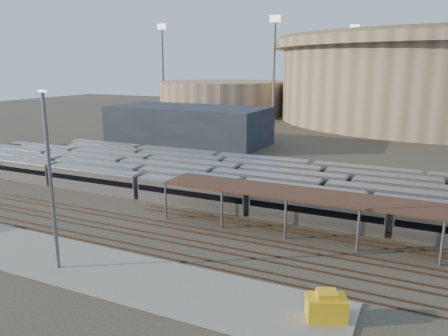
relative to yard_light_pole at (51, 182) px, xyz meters
name	(u,v)px	position (x,y,z in m)	size (l,w,h in m)	color
ground	(214,230)	(9.73, 16.68, -9.41)	(420.00, 420.00, 0.00)	#383026
apron	(105,270)	(4.73, 1.68, -9.31)	(50.00, 9.00, 0.20)	gray
subway_trains	(264,183)	(9.80, 35.18, -7.61)	(128.86, 23.90, 3.60)	#B7B7BC
inspection_shed	(402,208)	(31.73, 20.68, -4.43)	(60.30, 6.00, 5.30)	slate
empty_tracks	(195,244)	(9.73, 11.68, -9.32)	(170.00, 9.62, 0.18)	#4C3323
stadium	(437,77)	(34.73, 156.68, 7.06)	(124.00, 124.00, 32.50)	tan
secondary_arena	(224,97)	(-50.27, 146.68, -2.41)	(56.00, 56.00, 14.00)	tan
service_building	(189,125)	(-25.27, 71.68, -4.41)	(42.00, 20.00, 10.00)	#1E232D
floodlight_0	(274,66)	(-20.27, 126.68, 11.24)	(4.00, 1.00, 38.40)	slate
floodlight_1	(163,66)	(-75.27, 136.68, 11.24)	(4.00, 1.00, 38.40)	slate
floodlight_3	(352,66)	(-0.27, 176.68, 11.24)	(4.00, 1.00, 38.40)	slate
yard_light_pole	(51,182)	(0.00, 0.00, 0.00)	(0.80, 0.36, 18.25)	slate
yellow_equipment	(326,308)	(27.32, 2.33, -8.20)	(3.24, 2.02, 2.02)	gold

